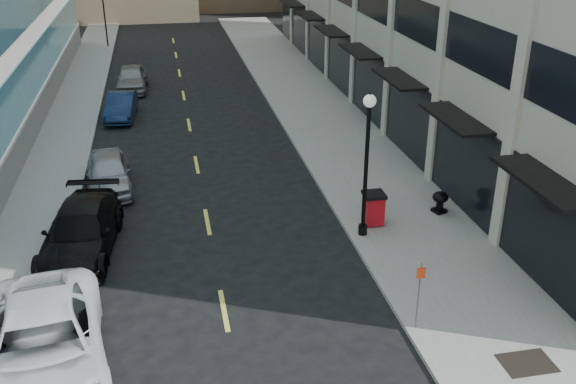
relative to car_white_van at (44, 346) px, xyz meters
name	(u,v)px	position (x,y,z in m)	size (l,w,h in m)	color
sidewalk_right	(350,152)	(12.30, 14.00, -0.85)	(5.00, 80.00, 0.15)	gray
sidewalk_left	(52,174)	(-1.70, 14.00, -0.85)	(3.00, 80.00, 0.15)	gray
grate_far	(527,363)	(12.40, -2.20, -0.77)	(1.40, 1.00, 0.01)	black
road_centerline	(201,190)	(4.80, 11.00, -0.92)	(0.15, 68.20, 0.01)	#D8CC4C
car_white_van	(44,346)	(0.00, 0.00, 0.00)	(3.06, 6.64, 1.84)	white
car_black_pickup	(81,231)	(0.32, 6.52, -0.10)	(2.31, 5.69, 1.65)	black
car_silver_sedan	(109,173)	(0.98, 11.95, -0.16)	(1.80, 4.47, 1.52)	#95999E
car_blue_sedan	(121,106)	(1.13, 22.00, -0.22)	(1.48, 4.25, 1.40)	#122244
car_grey_sedan	(132,78)	(1.60, 27.87, -0.12)	(1.90, 4.71, 1.61)	gray
trash_bin	(373,207)	(10.91, 6.32, -0.08)	(0.80, 0.89, 1.28)	#BA0C15
lamppost	(367,153)	(10.30, 5.60, 2.40)	(0.45, 0.45, 5.40)	black
sign_post	(420,286)	(10.10, -0.11, 0.62)	(0.25, 0.07, 2.12)	slate
urn_planter	(440,200)	(13.80, 6.75, -0.25)	(0.62, 0.62, 0.86)	black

